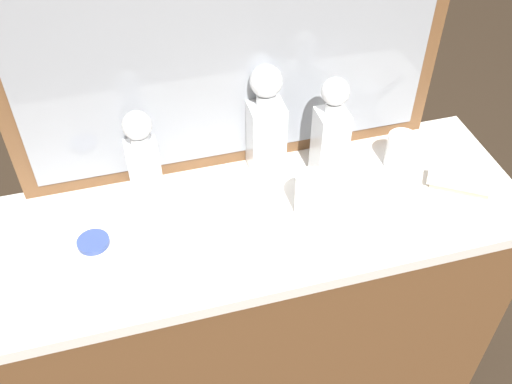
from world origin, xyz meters
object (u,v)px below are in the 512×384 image
at_px(crystal_tumbler_center, 400,152).
at_px(crystal_decanter_front, 145,169).
at_px(crystal_decanter_left, 265,129).
at_px(crystal_tumbler_far_left, 312,196).
at_px(porcelain_dish, 93,242).
at_px(silver_brush_far_right, 459,184).
at_px(crystal_decanter_right, 330,140).

bearing_deg(crystal_tumbler_center, crystal_decanter_front, 177.03).
bearing_deg(crystal_decanter_left, crystal_decanter_front, -169.87).
xyz_separation_m(crystal_decanter_front, crystal_tumbler_far_left, (0.38, -0.14, -0.06)).
bearing_deg(porcelain_dish, crystal_tumbler_center, 4.98).
bearing_deg(crystal_tumbler_far_left, porcelain_dish, 176.46).
distance_m(crystal_tumbler_center, crystal_tumbler_far_left, 0.30).
xyz_separation_m(crystal_tumbler_far_left, porcelain_dish, (-0.53, 0.03, -0.04)).
bearing_deg(crystal_tumbler_far_left, crystal_decanter_left, 107.89).
relative_size(crystal_decanter_left, porcelain_dish, 4.04).
bearing_deg(crystal_tumbler_far_left, silver_brush_far_right, -3.00).
xyz_separation_m(crystal_decanter_left, crystal_tumbler_center, (0.34, -0.09, -0.08)).
distance_m(crystal_decanter_front, crystal_decanter_right, 0.46).
distance_m(crystal_decanter_right, crystal_tumbler_center, 0.21).
bearing_deg(silver_brush_far_right, crystal_tumbler_center, 132.27).
relative_size(crystal_tumbler_center, crystal_tumbler_far_left, 0.87).
xyz_separation_m(crystal_decanter_right, crystal_tumbler_far_left, (-0.08, -0.11, -0.07)).
distance_m(crystal_decanter_right, silver_brush_far_right, 0.36).
bearing_deg(crystal_decanter_right, crystal_tumbler_far_left, -126.02).
height_order(crystal_tumbler_center, porcelain_dish, crystal_tumbler_center).
relative_size(crystal_decanter_front, crystal_decanter_right, 0.92).
relative_size(silver_brush_far_right, porcelain_dish, 2.23).
bearing_deg(crystal_decanter_front, porcelain_dish, -144.58).
xyz_separation_m(crystal_decanter_left, crystal_tumbler_far_left, (0.06, -0.19, -0.07)).
bearing_deg(crystal_decanter_left, crystal_tumbler_far_left, -72.11).
distance_m(crystal_tumbler_center, silver_brush_far_right, 0.17).
distance_m(crystal_decanter_right, crystal_decanter_left, 0.17).
relative_size(crystal_decanter_right, crystal_decanter_left, 0.97).
height_order(crystal_decanter_front, crystal_decanter_right, crystal_decanter_right).
relative_size(crystal_decanter_left, crystal_tumbler_center, 3.20).
bearing_deg(crystal_decanter_left, porcelain_dish, -160.82).
distance_m(crystal_decanter_front, silver_brush_far_right, 0.80).
bearing_deg(porcelain_dish, silver_brush_far_right, -3.31).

